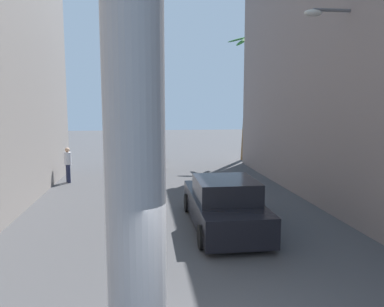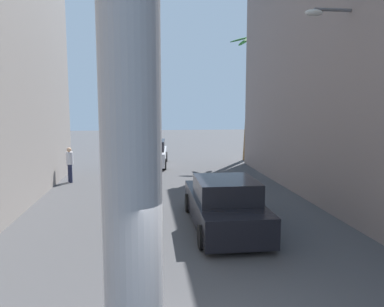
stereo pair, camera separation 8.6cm
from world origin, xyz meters
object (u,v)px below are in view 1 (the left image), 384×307
(street_lamp, at_px, (355,94))
(car_far, at_px, (149,154))
(pedestrian_mid_right, at_px, (333,184))
(pedestrian_far_left, at_px, (68,162))
(palm_tree_far_right, at_px, (248,84))
(car_lead, at_px, (223,205))

(street_lamp, relative_size, car_far, 1.45)
(street_lamp, distance_m, pedestrian_mid_right, 3.24)
(pedestrian_far_left, bearing_deg, palm_tree_far_right, 30.36)
(car_lead, relative_size, palm_tree_far_right, 0.60)
(pedestrian_mid_right, height_order, pedestrian_far_left, pedestrian_far_left)
(car_lead, height_order, pedestrian_mid_right, pedestrian_mid_right)
(car_lead, bearing_deg, pedestrian_far_left, 128.66)
(car_lead, bearing_deg, street_lamp, 3.63)
(pedestrian_mid_right, bearing_deg, palm_tree_far_right, 88.25)
(palm_tree_far_right, bearing_deg, car_far, -167.66)
(street_lamp, distance_m, pedestrian_far_left, 12.91)
(palm_tree_far_right, xyz_separation_m, pedestrian_far_left, (-10.55, -6.18, -4.12))
(car_far, bearing_deg, pedestrian_mid_right, -60.59)
(car_far, distance_m, pedestrian_far_left, 6.18)
(car_far, xyz_separation_m, palm_tree_far_right, (6.59, 1.44, 4.38))
(car_lead, height_order, palm_tree_far_right, palm_tree_far_right)
(street_lamp, xyz_separation_m, pedestrian_far_left, (-10.24, 7.24, -3.06))
(car_far, height_order, pedestrian_far_left, pedestrian_far_left)
(car_lead, height_order, pedestrian_far_left, pedestrian_far_left)
(street_lamp, bearing_deg, palm_tree_far_right, 88.70)
(street_lamp, relative_size, pedestrian_mid_right, 4.07)
(car_lead, distance_m, palm_tree_far_right, 15.08)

